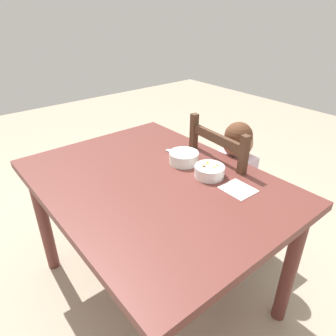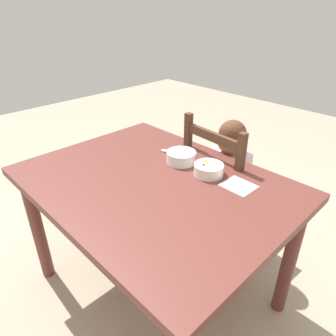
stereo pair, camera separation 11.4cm
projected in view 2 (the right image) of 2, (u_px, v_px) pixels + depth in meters
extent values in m
plane|color=tan|center=(156.00, 289.00, 1.82)|extent=(8.00, 8.00, 0.00)
cube|color=brown|center=(154.00, 184.00, 1.46)|extent=(1.28, 0.96, 0.04)
cylinder|color=brown|center=(38.00, 229.00, 1.75)|extent=(0.07, 0.07, 0.72)
cylinder|color=brown|center=(144.00, 179.00, 2.25)|extent=(0.07, 0.07, 0.72)
cylinder|color=brown|center=(289.00, 260.00, 1.54)|extent=(0.07, 0.07, 0.72)
cube|color=#4A2F1F|center=(228.00, 197.00, 1.94)|extent=(0.45, 0.45, 0.02)
cube|color=#4A2F1F|center=(266.00, 226.00, 2.02)|extent=(0.04, 0.04, 0.40)
cube|color=#4A2F1F|center=(223.00, 200.00, 2.28)|extent=(0.04, 0.04, 0.40)
cube|color=#4A2F1F|center=(228.00, 252.00, 1.81)|extent=(0.04, 0.04, 0.40)
cube|color=#4A2F1F|center=(185.00, 221.00, 2.06)|extent=(0.04, 0.04, 0.40)
cube|color=#4A2F1F|center=(237.00, 182.00, 1.57)|extent=(0.04, 0.04, 0.54)
cube|color=#4A2F1F|center=(187.00, 156.00, 1.83)|extent=(0.04, 0.04, 0.54)
cube|color=#4A2F1F|center=(213.00, 137.00, 1.61)|extent=(0.36, 0.05, 0.05)
cube|color=#4A2F1F|center=(211.00, 164.00, 1.69)|extent=(0.36, 0.05, 0.05)
cube|color=silver|center=(228.00, 176.00, 1.84)|extent=(0.22, 0.14, 0.32)
sphere|color=#A9785C|center=(232.00, 140.00, 1.73)|extent=(0.17, 0.17, 0.17)
sphere|color=#563320|center=(233.00, 134.00, 1.71)|extent=(0.16, 0.16, 0.16)
cylinder|color=#3F4C72|center=(205.00, 228.00, 1.98)|extent=(0.07, 0.07, 0.42)
cylinder|color=#3F4C72|center=(218.00, 237.00, 1.91)|extent=(0.07, 0.07, 0.42)
cylinder|color=silver|center=(201.00, 162.00, 1.82)|extent=(0.06, 0.24, 0.13)
cylinder|color=silver|center=(238.00, 178.00, 1.66)|extent=(0.06, 0.24, 0.13)
cylinder|color=white|center=(181.00, 157.00, 1.60)|extent=(0.15, 0.15, 0.06)
cylinder|color=white|center=(181.00, 162.00, 1.62)|extent=(0.07, 0.07, 0.01)
cylinder|color=green|center=(181.00, 155.00, 1.60)|extent=(0.13, 0.13, 0.03)
sphere|color=#49953B|center=(180.00, 155.00, 1.57)|extent=(0.01, 0.01, 0.01)
sphere|color=green|center=(175.00, 150.00, 1.62)|extent=(0.01, 0.01, 0.01)
sphere|color=#4B913C|center=(182.00, 153.00, 1.59)|extent=(0.01, 0.01, 0.01)
sphere|color=#3B8F2E|center=(179.00, 153.00, 1.59)|extent=(0.01, 0.01, 0.01)
cylinder|color=white|center=(209.00, 169.00, 1.49)|extent=(0.15, 0.15, 0.06)
cylinder|color=white|center=(208.00, 174.00, 1.50)|extent=(0.07, 0.07, 0.01)
cylinder|color=orange|center=(209.00, 168.00, 1.48)|extent=(0.12, 0.12, 0.03)
cube|color=orange|center=(207.00, 163.00, 1.50)|extent=(0.02, 0.02, 0.01)
cube|color=orange|center=(203.00, 166.00, 1.47)|extent=(0.02, 0.02, 0.01)
cube|color=orange|center=(216.00, 164.00, 1.49)|extent=(0.02, 0.02, 0.01)
cube|color=orange|center=(214.00, 166.00, 1.47)|extent=(0.02, 0.02, 0.01)
cube|color=orange|center=(206.00, 161.00, 1.51)|extent=(0.02, 0.02, 0.01)
cube|color=orange|center=(204.00, 165.00, 1.47)|extent=(0.01, 0.01, 0.01)
cube|color=silver|center=(176.00, 153.00, 1.71)|extent=(0.09, 0.05, 0.00)
ellipsoid|color=silver|center=(165.00, 150.00, 1.73)|extent=(0.05, 0.04, 0.01)
cube|color=white|center=(239.00, 186.00, 1.40)|extent=(0.14, 0.13, 0.00)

